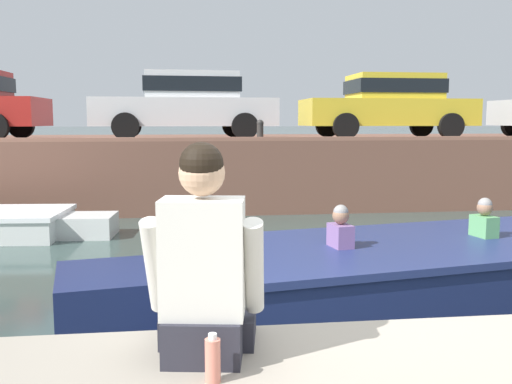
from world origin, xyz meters
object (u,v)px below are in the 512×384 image
object	(u,v)px
car_left_inner_white	(187,102)
person_seated_left	(204,275)
car_centre_yellow	(389,103)
mooring_bollard_mid	(260,129)
motorboat_passing	(383,268)
bottle_drink	(213,360)

from	to	relation	value
car_left_inner_white	person_seated_left	distance (m)	11.22
car_centre_yellow	mooring_bollard_mid	bearing A→B (deg)	-155.43
motorboat_passing	bottle_drink	size ratio (longest dim) A/B	33.88
person_seated_left	car_left_inner_white	bearing A→B (deg)	90.11
mooring_bollard_mid	bottle_drink	size ratio (longest dim) A/B	2.18
car_left_inner_white	mooring_bollard_mid	bearing A→B (deg)	-45.41
bottle_drink	car_left_inner_white	bearing A→B (deg)	90.22
car_centre_yellow	bottle_drink	distance (m)	12.53
mooring_bollard_mid	bottle_drink	xyz separation A→B (m)	(-1.50, -9.88, -0.78)
mooring_bollard_mid	car_centre_yellow	bearing A→B (deg)	24.57
motorboat_passing	mooring_bollard_mid	distance (m)	6.06
car_centre_yellow	car_left_inner_white	bearing A→B (deg)	179.96
motorboat_passing	bottle_drink	world-z (taller)	bottle_drink
bottle_drink	motorboat_passing	bearing A→B (deg)	61.73
mooring_bollard_mid	person_seated_left	size ratio (longest dim) A/B	0.46
person_seated_left	motorboat_passing	bearing A→B (deg)	59.76
motorboat_passing	mooring_bollard_mid	xyz separation A→B (m)	(-0.69, 5.82, 1.53)
person_seated_left	car_centre_yellow	bearing A→B (deg)	66.18
motorboat_passing	mooring_bollard_mid	world-z (taller)	mooring_bollard_mid
motorboat_passing	car_left_inner_white	xyz separation A→B (m)	(-2.23, 7.38, 2.13)
mooring_bollard_mid	person_seated_left	world-z (taller)	mooring_bollard_mid
car_left_inner_white	bottle_drink	size ratio (longest dim) A/B	21.11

